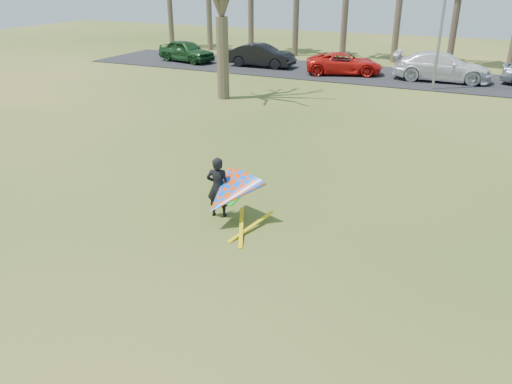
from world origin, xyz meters
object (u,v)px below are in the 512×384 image
at_px(streetlight, 447,8).
at_px(car_2, 344,63).
at_px(car_1, 262,55).
at_px(kite_flyer, 227,193).
at_px(car_0, 186,51).
at_px(car_3, 442,67).

distance_m(streetlight, car_2, 7.55).
relative_size(car_1, kite_flyer, 2.00).
xyz_separation_m(car_0, car_3, (18.31, 0.46, 0.06)).
distance_m(car_0, car_3, 18.32).
xyz_separation_m(streetlight, car_3, (-0.04, 2.74, -3.55)).
bearing_deg(car_0, kite_flyer, -133.17).
bearing_deg(kite_flyer, streetlight, 81.22).
bearing_deg(car_0, car_2, -77.57).
distance_m(car_0, kite_flyer, 26.92).
bearing_deg(car_3, streetlight, 178.14).
xyz_separation_m(car_2, car_3, (6.10, 0.41, 0.16)).
xyz_separation_m(car_1, kite_flyer, (9.21, -22.51, 0.00)).
xyz_separation_m(car_0, kite_flyer, (15.29, -22.16, 0.00)).
bearing_deg(car_1, car_3, -90.67).
height_order(car_3, kite_flyer, kite_flyer).
bearing_deg(car_1, kite_flyer, -158.92).
distance_m(car_2, kite_flyer, 22.41).
bearing_deg(car_2, car_3, -104.21).
relative_size(car_1, car_2, 0.96).
bearing_deg(car_1, car_2, -94.03).
relative_size(car_0, car_3, 0.79).
relative_size(streetlight, car_3, 1.36).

